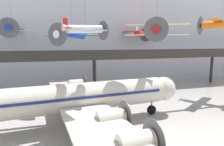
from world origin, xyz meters
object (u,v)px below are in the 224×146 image
object	(u,v)px
suspended_plane_orange_highwing	(221,24)
suspended_plane_blue_trainer	(72,34)
airliner_silver_main	(73,98)
suspended_plane_cream_biplane	(156,31)
suspended_plane_white_twin	(12,29)
suspended_plane_red_highwing	(142,34)
suspended_plane_silver_racer	(85,29)

from	to	relation	value
suspended_plane_orange_highwing	suspended_plane_blue_trainer	distance (m)	26.61
airliner_silver_main	suspended_plane_cream_biplane	distance (m)	13.38
suspended_plane_white_twin	suspended_plane_blue_trainer	bearing A→B (deg)	48.35
airliner_silver_main	suspended_plane_red_highwing	world-z (taller)	suspended_plane_red_highwing
suspended_plane_red_highwing	suspended_plane_white_twin	size ratio (longest dim) A/B	1.05
suspended_plane_red_highwing	suspended_plane_orange_highwing	world-z (taller)	suspended_plane_orange_highwing
suspended_plane_cream_biplane	suspended_plane_silver_racer	distance (m)	9.10
airliner_silver_main	suspended_plane_red_highwing	size ratio (longest dim) A/B	3.06
airliner_silver_main	suspended_plane_orange_highwing	world-z (taller)	suspended_plane_orange_highwing
airliner_silver_main	suspended_plane_blue_trainer	distance (m)	12.80
airliner_silver_main	suspended_plane_red_highwing	distance (m)	27.39
suspended_plane_white_twin	suspended_plane_blue_trainer	size ratio (longest dim) A/B	0.89
suspended_plane_orange_highwing	suspended_plane_blue_trainer	size ratio (longest dim) A/B	0.84
suspended_plane_blue_trainer	suspended_plane_white_twin	bearing A→B (deg)	-89.50
suspended_plane_cream_biplane	suspended_plane_red_highwing	bearing A→B (deg)	-169.69
suspended_plane_blue_trainer	suspended_plane_cream_biplane	xyz separation A→B (m)	(9.68, -10.36, 0.04)
suspended_plane_white_twin	suspended_plane_cream_biplane	xyz separation A→B (m)	(20.04, -19.09, -1.14)
airliner_silver_main	suspended_plane_blue_trainer	bearing A→B (deg)	79.19
airliner_silver_main	suspended_plane_cream_biplane	world-z (taller)	suspended_plane_cream_biplane
suspended_plane_orange_highwing	suspended_plane_cream_biplane	size ratio (longest dim) A/B	0.89
suspended_plane_white_twin	suspended_plane_orange_highwing	world-z (taller)	suspended_plane_orange_highwing
suspended_plane_cream_biplane	suspended_plane_silver_racer	xyz separation A→B (m)	(-9.10, -0.27, 0.05)
suspended_plane_red_highwing	suspended_plane_cream_biplane	world-z (taller)	suspended_plane_red_highwing
suspended_plane_cream_biplane	suspended_plane_silver_racer	world-z (taller)	suspended_plane_silver_racer
suspended_plane_orange_highwing	suspended_plane_silver_racer	distance (m)	26.66
suspended_plane_white_twin	suspended_plane_orange_highwing	size ratio (longest dim) A/B	1.07
suspended_plane_red_highwing	suspended_plane_orange_highwing	bearing A→B (deg)	-101.49
airliner_silver_main	suspended_plane_red_highwing	bearing A→B (deg)	42.23
suspended_plane_red_highwing	suspended_plane_white_twin	xyz separation A→B (m)	(-26.99, -0.50, 0.66)
airliner_silver_main	suspended_plane_cream_biplane	bearing A→B (deg)	-7.52
suspended_plane_orange_highwing	suspended_plane_cream_biplane	bearing A→B (deg)	78.67
suspended_plane_silver_racer	suspended_plane_blue_trainer	bearing A→B (deg)	73.63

